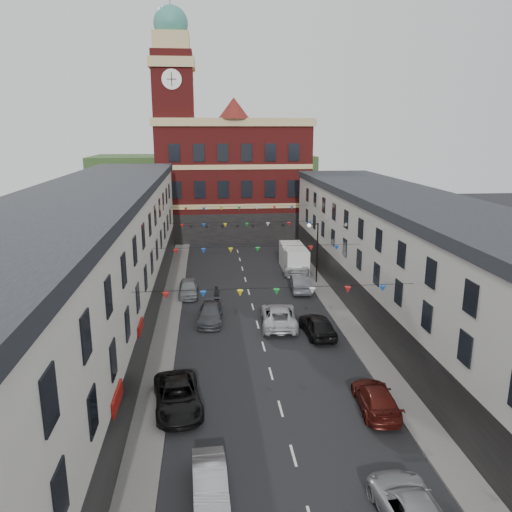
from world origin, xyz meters
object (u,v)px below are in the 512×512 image
object	(u,v)px
car_left_b	(210,482)
car_left_e	(188,288)
moving_car	(279,316)
car_right_e	(300,283)
white_van	(294,258)
car_right_d	(317,325)
car_right_b	(412,509)
car_left_d	(210,314)
pedestrian	(217,295)
car_left_c	(178,396)
street_lamp	(315,245)
car_right_f	(296,265)
car_right_c	(376,398)

from	to	relation	value
car_left_b	car_left_e	xyz separation A→B (m)	(-1.66, 25.76, 0.08)
car_left_b	moving_car	size ratio (longest dim) A/B	0.71
car_right_e	white_van	size ratio (longest dim) A/B	0.79
car_left_e	car_right_d	bearing A→B (deg)	-47.12
car_right_b	car_left_e	bearing A→B (deg)	-74.37
car_left_d	pedestrian	size ratio (longest dim) A/B	2.88
pedestrian	car_left_d	bearing A→B (deg)	-114.49
car_left_d	car_left_e	bearing A→B (deg)	110.02
car_left_c	car_left_e	world-z (taller)	car_left_e
street_lamp	car_left_d	distance (m)	13.97
car_left_e	car_right_f	xyz separation A→B (m)	(11.00, 6.57, 0.04)
street_lamp	car_left_d	world-z (taller)	street_lamp
car_right_c	pedestrian	world-z (taller)	pedestrian
car_left_d	car_right_d	xyz separation A→B (m)	(7.73, -3.43, 0.13)
moving_car	street_lamp	bearing A→B (deg)	-110.83
car_left_b	car_right_c	bearing A→B (deg)	29.78
car_left_b	moving_car	xyz separation A→B (m)	(5.45, 17.96, 0.13)
car_left_d	car_left_e	xyz separation A→B (m)	(-1.90, 6.56, 0.07)
car_right_d	car_right_f	xyz separation A→B (m)	(1.37, 16.56, -0.03)
pedestrian	moving_car	bearing A→B (deg)	-65.41
car_left_d	car_right_d	world-z (taller)	car_right_d
car_left_b	car_right_e	distance (m)	27.52
car_left_e	moving_car	size ratio (longest dim) A/B	0.76
car_right_c	car_left_d	bearing A→B (deg)	-53.36
car_left_b	car_right_c	world-z (taller)	car_right_c
car_right_b	car_right_e	distance (m)	28.42
car_left_c	car_right_c	xyz separation A→B (m)	(10.54, -1.18, -0.05)
car_right_d	pedestrian	size ratio (longest dim) A/B	2.92
street_lamp	moving_car	bearing A→B (deg)	-115.68
street_lamp	car_right_f	world-z (taller)	street_lamp
car_right_f	moving_car	size ratio (longest dim) A/B	0.98
car_right_d	moving_car	xyz separation A→B (m)	(-2.52, 2.18, -0.01)
car_right_d	pedestrian	xyz separation A→B (m)	(-7.13, 7.53, 0.00)
car_right_c	pedestrian	distance (m)	19.41
car_left_c	car_right_b	world-z (taller)	car_left_c
street_lamp	car_right_d	size ratio (longest dim) A/B	1.29
car_right_c	car_right_d	xyz separation A→B (m)	(-0.92, 10.14, 0.11)
street_lamp	car_right_f	xyz separation A→B (m)	(-1.05, 4.09, -3.13)
street_lamp	car_right_d	distance (m)	13.07
street_lamp	white_van	bearing A→B (deg)	103.12
car_right_c	car_left_c	bearing A→B (deg)	-2.27
moving_car	car_right_d	bearing A→B (deg)	143.97
car_left_d	car_right_b	bearing A→B (deg)	-67.29
car_right_c	car_right_d	bearing A→B (deg)	-80.71
street_lamp	car_left_e	size ratio (longest dim) A/B	1.39
car_right_b	car_right_e	size ratio (longest dim) A/B	1.05
car_left_b	car_left_e	world-z (taller)	car_left_e
street_lamp	moving_car	distance (m)	11.83
moving_car	car_left_d	bearing A→B (deg)	-8.57
car_right_e	moving_car	world-z (taller)	moving_car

